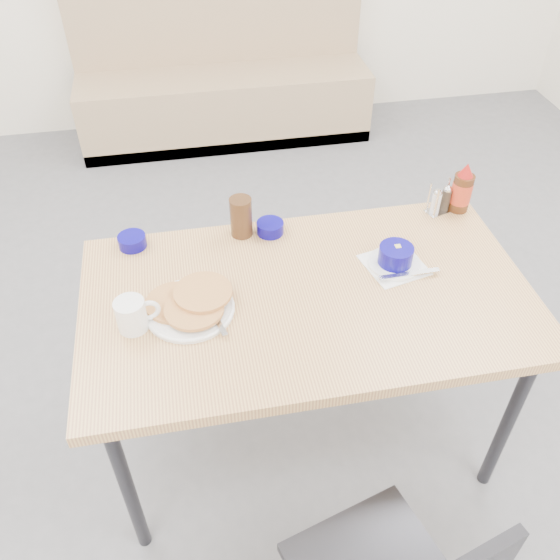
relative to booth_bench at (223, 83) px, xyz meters
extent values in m
plane|color=slate|center=(0.00, -2.78, -0.35)|extent=(6.00, 6.00, 0.00)
cube|color=tan|center=(0.00, -0.06, -0.12)|extent=(1.90, 0.55, 0.45)
cube|color=tan|center=(0.00, 0.16, 0.37)|extent=(1.90, 0.12, 1.00)
cube|color=#2D2D33|center=(0.00, -0.06, -0.31)|extent=(1.90, 0.55, 0.08)
cube|color=tan|center=(0.00, -2.53, 0.39)|extent=(1.40, 0.80, 0.04)
cylinder|color=#2D2D33|center=(-0.62, -2.85, 0.01)|extent=(0.04, 0.04, 0.72)
cylinder|color=#2D2D33|center=(0.62, -2.85, 0.01)|extent=(0.04, 0.04, 0.72)
cylinder|color=#2D2D33|center=(-0.62, -2.21, 0.01)|extent=(0.04, 0.04, 0.72)
cylinder|color=#2D2D33|center=(0.62, -2.21, 0.01)|extent=(0.04, 0.04, 0.72)
cylinder|color=#2D2D33|center=(0.14, -3.07, -0.15)|extent=(0.02, 0.02, 0.39)
cylinder|color=white|center=(-0.37, -2.54, 0.42)|extent=(0.27, 0.27, 0.01)
cylinder|color=tan|center=(-0.41, -2.52, 0.43)|extent=(0.18, 0.18, 0.01)
cylinder|color=tan|center=(-0.35, -2.57, 0.44)|extent=(0.18, 0.18, 0.01)
cylinder|color=tan|center=(-0.32, -2.51, 0.45)|extent=(0.18, 0.18, 0.01)
cube|color=silver|center=(-0.29, -2.62, 0.43)|extent=(0.05, 0.12, 0.00)
cylinder|color=white|center=(-0.53, -2.58, 0.46)|extent=(0.09, 0.09, 0.10)
cylinder|color=black|center=(-0.53, -2.58, 0.51)|extent=(0.08, 0.08, 0.00)
torus|color=white|center=(-0.48, -2.57, 0.46)|extent=(0.08, 0.03, 0.07)
cube|color=white|center=(0.31, -2.46, 0.41)|extent=(0.22, 0.22, 0.00)
cylinder|color=white|center=(0.31, -2.46, 0.42)|extent=(0.17, 0.17, 0.01)
cylinder|color=#0A0573|center=(0.31, -2.46, 0.45)|extent=(0.11, 0.11, 0.06)
cylinder|color=white|center=(0.31, -2.46, 0.48)|extent=(0.10, 0.10, 0.01)
cube|color=#F4DB60|center=(0.31, -2.45, 0.48)|extent=(0.02, 0.02, 0.01)
cube|color=silver|center=(0.33, -2.52, 0.43)|extent=(0.20, 0.02, 0.01)
cylinder|color=#0A0573|center=(-0.53, -2.19, 0.43)|extent=(0.09, 0.09, 0.04)
cylinder|color=#0A0573|center=(-0.06, -2.21, 0.43)|extent=(0.09, 0.09, 0.04)
cylinder|color=#3E2514|center=(-0.16, -2.19, 0.48)|extent=(0.08, 0.08, 0.14)
cube|color=silver|center=(0.57, -2.19, 0.41)|extent=(0.11, 0.08, 0.00)
cylinder|color=silver|center=(0.53, -2.23, 0.47)|extent=(0.01, 0.01, 0.11)
cylinder|color=silver|center=(0.61, -2.20, 0.47)|extent=(0.01, 0.01, 0.11)
cylinder|color=silver|center=(0.52, -2.19, 0.47)|extent=(0.01, 0.01, 0.11)
cylinder|color=silver|center=(0.60, -2.16, 0.47)|extent=(0.01, 0.01, 0.11)
cylinder|color=silver|center=(0.55, -2.20, 0.45)|extent=(0.03, 0.03, 0.08)
cylinder|color=#3F3326|center=(0.59, -2.19, 0.45)|extent=(0.03, 0.03, 0.08)
cylinder|color=#47230F|center=(0.64, -2.19, 0.48)|extent=(0.07, 0.07, 0.14)
cylinder|color=#D95A19|center=(0.64, -2.19, 0.48)|extent=(0.07, 0.07, 0.08)
cone|color=#A81510|center=(0.64, -2.19, 0.58)|extent=(0.05, 0.05, 0.05)
camera|label=1|loc=(-0.33, -3.83, 1.67)|focal=38.00mm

